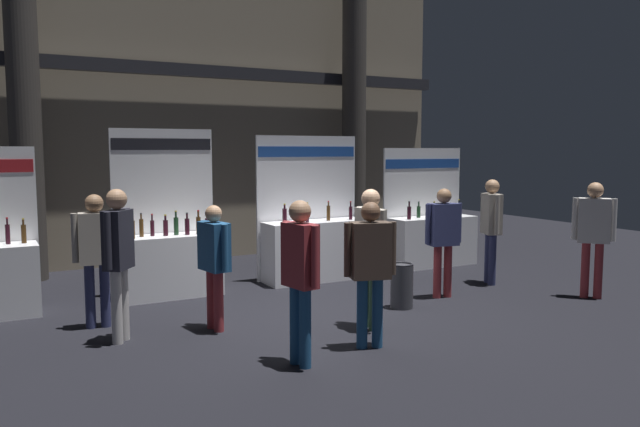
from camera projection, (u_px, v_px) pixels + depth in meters
ground_plane at (322, 316)px, 8.44m from camera, size 24.00×24.00×0.00m
hall_colonnade at (200, 93)px, 12.53m from camera, size 11.20×1.12×6.92m
exhibitor_booth_1 at (170, 257)px, 9.55m from camera, size 1.59×0.66×2.58m
exhibitor_booth_2 at (315, 244)px, 10.74m from camera, size 1.94×0.66×2.50m
exhibitor_booth_3 at (431, 236)px, 12.10m from camera, size 1.86×0.66×2.29m
trash_bin at (402, 286)px, 8.84m from camera, size 0.32×0.32×0.64m
visitor_0 at (443, 232)px, 9.40m from camera, size 0.60×0.31×1.67m
visitor_1 at (118, 251)px, 7.20m from camera, size 0.41×0.45×1.81m
visitor_2 at (370, 246)px, 7.74m from camera, size 0.23×0.61×1.77m
visitor_3 at (594, 228)px, 9.36m from camera, size 0.47×0.49×1.77m
visitor_4 at (491, 221)px, 10.35m from camera, size 0.37×0.52×1.76m
visitor_5 at (300, 268)px, 6.40m from camera, size 0.27×0.58×1.74m
visitor_6 at (370, 260)px, 6.99m from camera, size 0.59×0.37×1.67m
visitor_7 at (96, 249)px, 7.80m from camera, size 0.56×0.28×1.70m
visitor_8 at (214, 256)px, 7.70m from camera, size 0.30×0.61×1.57m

